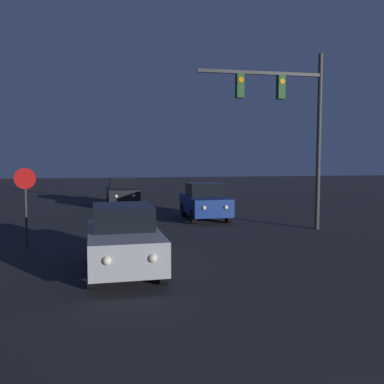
{
  "coord_description": "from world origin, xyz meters",
  "views": [
    {
      "loc": [
        -2.66,
        -1.38,
        2.89
      ],
      "look_at": [
        0.0,
        11.8,
        1.79
      ],
      "focal_mm": 40.0,
      "sensor_mm": 36.0,
      "label": 1
    }
  ],
  "objects_px": {
    "car_far": "(122,192)",
    "stop_sign": "(25,193)",
    "car_near": "(123,239)",
    "traffic_signal_mast": "(291,114)",
    "car_mid": "(204,202)"
  },
  "relations": [
    {
      "from": "traffic_signal_mast",
      "to": "stop_sign",
      "type": "relative_size",
      "value": 2.71
    },
    {
      "from": "traffic_signal_mast",
      "to": "car_far",
      "type": "bearing_deg",
      "value": 122.67
    },
    {
      "from": "car_near",
      "to": "stop_sign",
      "type": "relative_size",
      "value": 1.57
    },
    {
      "from": "car_near",
      "to": "car_far",
      "type": "distance_m",
      "value": 14.59
    },
    {
      "from": "traffic_signal_mast",
      "to": "stop_sign",
      "type": "bearing_deg",
      "value": -171.53
    },
    {
      "from": "car_mid",
      "to": "traffic_signal_mast",
      "type": "xyz_separation_m",
      "value": [
        2.63,
        -3.5,
        3.73
      ]
    },
    {
      "from": "car_mid",
      "to": "traffic_signal_mast",
      "type": "height_order",
      "value": "traffic_signal_mast"
    },
    {
      "from": "car_near",
      "to": "car_mid",
      "type": "distance_m",
      "value": 9.4
    },
    {
      "from": "car_far",
      "to": "traffic_signal_mast",
      "type": "xyz_separation_m",
      "value": [
        6.16,
        -9.6,
        3.73
      ]
    },
    {
      "from": "car_near",
      "to": "traffic_signal_mast",
      "type": "xyz_separation_m",
      "value": [
        6.69,
        4.98,
        3.73
      ]
    },
    {
      "from": "car_far",
      "to": "stop_sign",
      "type": "relative_size",
      "value": 1.57
    },
    {
      "from": "car_far",
      "to": "stop_sign",
      "type": "bearing_deg",
      "value": 71.01
    },
    {
      "from": "car_near",
      "to": "car_far",
      "type": "xyz_separation_m",
      "value": [
        0.53,
        14.58,
        0.0
      ]
    },
    {
      "from": "car_near",
      "to": "stop_sign",
      "type": "bearing_deg",
      "value": -52.42
    },
    {
      "from": "car_near",
      "to": "traffic_signal_mast",
      "type": "relative_size",
      "value": 0.58
    }
  ]
}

